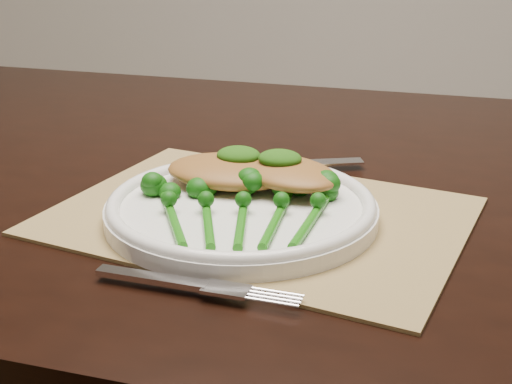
% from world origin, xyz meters
% --- Properties ---
extents(placemat, '(0.46, 0.38, 0.00)m').
position_xyz_m(placemat, '(-0.10, -0.04, 0.75)').
color(placemat, '#9B804E').
rests_on(placemat, dining_table).
extents(dinner_plate, '(0.27, 0.27, 0.02)m').
position_xyz_m(dinner_plate, '(-0.12, -0.05, 0.77)').
color(dinner_plate, white).
rests_on(dinner_plate, placemat).
extents(knife, '(0.21, 0.10, 0.01)m').
position_xyz_m(knife, '(-0.14, 0.10, 0.76)').
color(knife, silver).
rests_on(knife, placemat).
extents(fork, '(0.18, 0.03, 0.01)m').
position_xyz_m(fork, '(-0.10, -0.20, 0.76)').
color(fork, silver).
rests_on(fork, placemat).
extents(chicken_fillet_left, '(0.14, 0.10, 0.03)m').
position_xyz_m(chicken_fillet_left, '(-0.14, 0.00, 0.78)').
color(chicken_fillet_left, '#9E682D').
rests_on(chicken_fillet_left, dinner_plate).
extents(chicken_fillet_right, '(0.15, 0.13, 0.02)m').
position_xyz_m(chicken_fillet_right, '(-0.08, 0.00, 0.79)').
color(chicken_fillet_right, '#9E682D').
rests_on(chicken_fillet_right, dinner_plate).
extents(pesto_dollop_left, '(0.05, 0.04, 0.02)m').
position_xyz_m(pesto_dollop_left, '(-0.14, 0.01, 0.80)').
color(pesto_dollop_left, '#154109').
rests_on(pesto_dollop_left, chicken_fillet_left).
extents(pesto_dollop_right, '(0.05, 0.04, 0.02)m').
position_xyz_m(pesto_dollop_right, '(-0.09, 0.00, 0.80)').
color(pesto_dollop_right, '#154109').
rests_on(pesto_dollop_right, chicken_fillet_right).
extents(broccolini_bundle, '(0.19, 0.20, 0.04)m').
position_xyz_m(broccolini_bundle, '(-0.10, -0.09, 0.77)').
color(broccolini_bundle, '#18670D').
rests_on(broccolini_bundle, dinner_plate).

